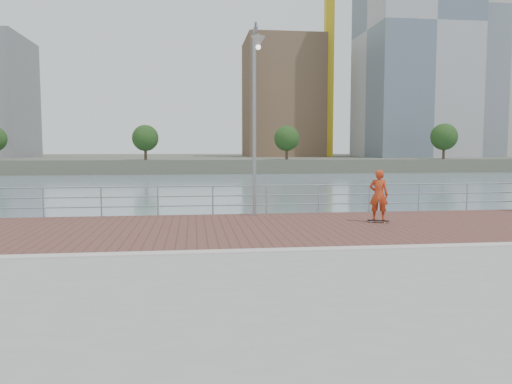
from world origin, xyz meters
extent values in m
plane|color=slate|center=(0.00, 0.00, -2.00)|extent=(400.00, 400.00, 0.00)
cube|color=brown|center=(0.00, 3.60, 0.01)|extent=(40.00, 6.80, 0.02)
cube|color=#B7B5AD|center=(0.00, 0.00, 0.03)|extent=(40.00, 0.40, 0.06)
cube|color=#4C5142|center=(0.00, 122.50, -0.75)|extent=(320.00, 95.00, 2.50)
cylinder|color=#8C9EA8|center=(-7.18, 7.00, 0.55)|extent=(0.06, 0.06, 1.10)
cylinder|color=#8C9EA8|center=(-5.13, 7.00, 0.55)|extent=(0.06, 0.06, 1.10)
cylinder|color=#8C9EA8|center=(-3.08, 7.00, 0.55)|extent=(0.06, 0.06, 1.10)
cylinder|color=#8C9EA8|center=(-1.03, 7.00, 0.55)|extent=(0.06, 0.06, 1.10)
cylinder|color=#8C9EA8|center=(1.03, 7.00, 0.55)|extent=(0.06, 0.06, 1.10)
cylinder|color=#8C9EA8|center=(3.08, 7.00, 0.55)|extent=(0.06, 0.06, 1.10)
cylinder|color=#8C9EA8|center=(5.13, 7.00, 0.55)|extent=(0.06, 0.06, 1.10)
cylinder|color=#8C9EA8|center=(7.18, 7.00, 0.55)|extent=(0.06, 0.06, 1.10)
cylinder|color=#8C9EA8|center=(9.24, 7.00, 0.55)|extent=(0.06, 0.06, 1.10)
cylinder|color=#8C9EA8|center=(0.00, 7.00, 1.10)|extent=(39.00, 0.05, 0.05)
cylinder|color=#8C9EA8|center=(0.00, 7.00, 0.73)|extent=(39.00, 0.05, 0.05)
cylinder|color=#8C9EA8|center=(0.00, 7.00, 0.36)|extent=(39.00, 0.05, 0.05)
cylinder|color=gray|center=(0.50, 6.50, 3.32)|extent=(0.13, 0.13, 6.64)
cylinder|color=gray|center=(0.50, 5.95, 6.64)|extent=(0.08, 1.11, 0.08)
cone|color=#B2B2AD|center=(0.50, 5.39, 6.41)|extent=(0.49, 0.49, 0.39)
cube|color=black|center=(4.44, 4.20, 0.09)|extent=(0.72, 0.46, 0.03)
cylinder|color=beige|center=(4.21, 4.24, 0.05)|extent=(0.06, 0.06, 0.05)
cylinder|color=beige|center=(4.62, 4.05, 0.05)|extent=(0.06, 0.06, 0.05)
cylinder|color=beige|center=(4.26, 4.35, 0.05)|extent=(0.06, 0.06, 0.05)
cylinder|color=beige|center=(4.68, 4.16, 0.05)|extent=(0.06, 0.06, 0.05)
imported|color=#B93818|center=(4.44, 4.20, 0.96)|extent=(0.74, 0.63, 1.71)
cube|color=gold|center=(30.00, 104.00, 25.50)|extent=(2.00, 2.00, 50.00)
cube|color=brown|center=(20.00, 110.00, 14.69)|extent=(18.00, 18.00, 28.38)
cube|color=#9E9EA3|center=(48.00, 98.00, 28.76)|extent=(22.00, 22.00, 56.53)
cube|color=#B2ADA3|center=(72.00, 108.00, 35.86)|extent=(20.00, 20.00, 70.71)
cylinder|color=#473323|center=(-10.00, 77.00, 2.27)|extent=(0.50, 0.50, 3.55)
sphere|color=#193814|center=(-10.00, 77.00, 4.30)|extent=(4.56, 4.56, 4.56)
cylinder|color=#473323|center=(15.00, 77.00, 2.28)|extent=(0.50, 0.50, 3.55)
sphere|color=#193814|center=(15.00, 77.00, 4.30)|extent=(4.57, 4.57, 4.57)
cylinder|color=#473323|center=(45.00, 77.00, 2.44)|extent=(0.50, 0.50, 3.88)
sphere|color=#193814|center=(45.00, 77.00, 4.66)|extent=(4.99, 4.99, 4.99)
camera|label=1|loc=(-1.74, -11.85, 2.53)|focal=35.00mm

